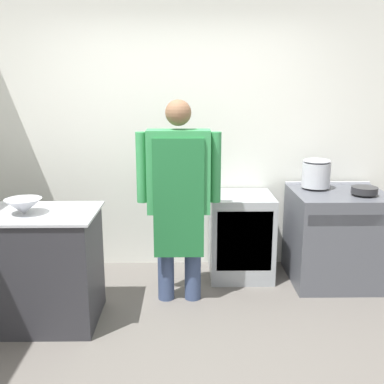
{
  "coord_description": "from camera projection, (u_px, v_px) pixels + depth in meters",
  "views": [
    {
      "loc": [
        0.06,
        -2.77,
        1.81
      ],
      "look_at": [
        0.11,
        0.92,
        0.94
      ],
      "focal_mm": 42.0,
      "sensor_mm": 36.0,
      "label": 1
    }
  ],
  "objects": [
    {
      "name": "ground_plane",
      "position": [
        178.0,
        354.0,
        3.11
      ],
      "size": [
        14.0,
        14.0,
        0.0
      ],
      "primitive_type": "plane",
      "color": "#5B5651"
    },
    {
      "name": "wall_back",
      "position": [
        180.0,
        134.0,
        4.45
      ],
      "size": [
        8.0,
        0.05,
        2.7
      ],
      "color": "silver",
      "rests_on": "ground_plane"
    },
    {
      "name": "prep_counter",
      "position": [
        16.0,
        268.0,
        3.46
      ],
      "size": [
        1.29,
        0.66,
        0.89
      ],
      "color": "#2D2D33",
      "rests_on": "ground_plane"
    },
    {
      "name": "stove",
      "position": [
        336.0,
        237.0,
        4.22
      ],
      "size": [
        0.85,
        0.78,
        0.88
      ],
      "color": "#4C4F56",
      "rests_on": "ground_plane"
    },
    {
      "name": "fridge_unit",
      "position": [
        241.0,
        236.0,
        4.34
      ],
      "size": [
        0.59,
        0.58,
        0.81
      ],
      "color": "#93999E",
      "rests_on": "ground_plane"
    },
    {
      "name": "person_cook",
      "position": [
        179.0,
        189.0,
        3.7
      ],
      "size": [
        0.7,
        0.24,
        1.71
      ],
      "color": "#38476B",
      "rests_on": "ground_plane"
    },
    {
      "name": "mixing_bowl",
      "position": [
        24.0,
        206.0,
        3.3
      ],
      "size": [
        0.27,
        0.27,
        0.11
      ],
      "color": "#B2B5BC",
      "rests_on": "prep_counter"
    },
    {
      "name": "stock_pot",
      "position": [
        316.0,
        173.0,
        4.22
      ],
      "size": [
        0.26,
        0.26,
        0.27
      ],
      "color": "#B2B5BC",
      "rests_on": "stove"
    },
    {
      "name": "saute_pan",
      "position": [
        364.0,
        190.0,
        3.98
      ],
      "size": [
        0.23,
        0.23,
        0.06
      ],
      "color": "#262628",
      "rests_on": "stove"
    }
  ]
}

